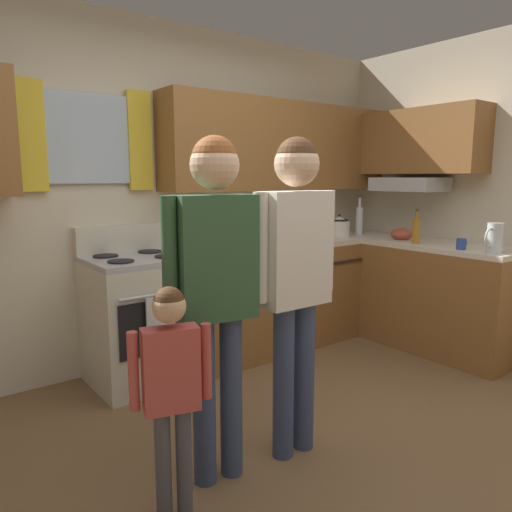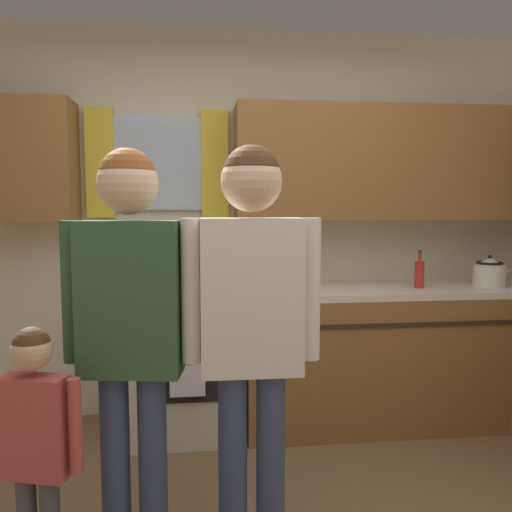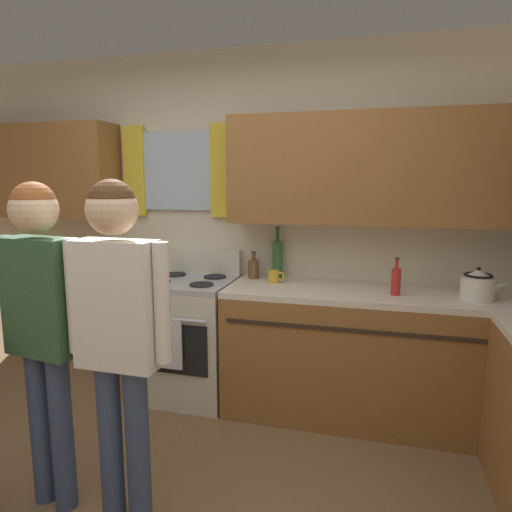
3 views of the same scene
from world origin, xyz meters
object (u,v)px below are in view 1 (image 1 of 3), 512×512
at_px(water_pitcher, 494,238).
at_px(adult_in_plaid, 295,261).
at_px(bottle_tall_clear, 359,220).
at_px(mug_mustard_yellow, 209,242).
at_px(stovetop_kettle, 339,226).
at_px(bottle_wine_green, 198,227).
at_px(stove_oven, 138,317).
at_px(bottle_sauce_red, 301,230).
at_px(mixing_bowl, 401,234).
at_px(small_child, 171,378).
at_px(bottle_oil_amber, 416,231).
at_px(bottle_squat_brown, 181,238).
at_px(mug_cobalt_blue, 462,244).
at_px(adult_holding_child, 216,271).

distance_m(water_pitcher, adult_in_plaid, 1.86).
distance_m(bottle_tall_clear, mug_mustard_yellow, 1.62).
bearing_deg(stovetop_kettle, bottle_wine_green, 167.73).
relative_size(stove_oven, bottle_sauce_red, 4.48).
bearing_deg(stovetop_kettle, water_pitcher, -83.72).
height_order(mixing_bowl, small_child, small_child).
bearing_deg(bottle_wine_green, bottle_sauce_red, -19.39).
relative_size(bottle_oil_amber, water_pitcher, 1.30).
bearing_deg(bottle_squat_brown, small_child, -120.31).
relative_size(bottle_sauce_red, adult_in_plaid, 0.15).
bearing_deg(mug_cobalt_blue, bottle_tall_clear, 82.68).
height_order(bottle_squat_brown, bottle_tall_clear, bottle_tall_clear).
bearing_deg(small_child, bottle_squat_brown, 59.69).
height_order(mug_mustard_yellow, mixing_bowl, mixing_bowl).
relative_size(bottle_squat_brown, mug_mustard_yellow, 1.71).
xyz_separation_m(mixing_bowl, small_child, (-2.74, -0.90, -0.31)).
height_order(bottle_sauce_red, bottle_squat_brown, bottle_sauce_red).
bearing_deg(bottle_oil_amber, bottle_sauce_red, 131.47).
bearing_deg(bottle_oil_amber, mug_mustard_yellow, 149.68).
xyz_separation_m(bottle_squat_brown, bottle_tall_clear, (1.80, -0.24, 0.06)).
xyz_separation_m(stove_oven, bottle_squat_brown, (0.46, 0.19, 0.51)).
xyz_separation_m(stove_oven, mug_mustard_yellow, (0.64, 0.08, 0.48)).
xyz_separation_m(stove_oven, mug_cobalt_blue, (2.11, -1.18, 0.48)).
height_order(bottle_sauce_red, adult_holding_child, adult_holding_child).
bearing_deg(mixing_bowl, small_child, -161.84).
bearing_deg(bottle_squat_brown, stove_oven, -157.85).
bearing_deg(bottle_wine_green, water_pitcher, -48.12).
xyz_separation_m(mug_mustard_yellow, water_pitcher, (1.47, -1.50, 0.07)).
height_order(bottle_tall_clear, mug_mustard_yellow, bottle_tall_clear).
relative_size(mixing_bowl, adult_holding_child, 0.12).
height_order(mug_mustard_yellow, water_pitcher, water_pitcher).
xyz_separation_m(mug_mustard_yellow, mug_cobalt_blue, (1.46, -1.26, -0.00)).
distance_m(mug_mustard_yellow, mixing_bowl, 1.72).
relative_size(stovetop_kettle, adult_holding_child, 0.17).
bearing_deg(bottle_tall_clear, water_pitcher, -95.75).
xyz_separation_m(mug_cobalt_blue, adult_holding_child, (-2.29, -0.12, 0.08)).
distance_m(bottle_sauce_red, bottle_wine_green, 0.90).
bearing_deg(stovetop_kettle, bottle_sauce_red, -178.99).
relative_size(mug_cobalt_blue, stovetop_kettle, 0.42).
bearing_deg(mixing_bowl, bottle_wine_green, 154.57).
distance_m(water_pitcher, small_child, 2.63).
height_order(bottle_tall_clear, mug_cobalt_blue, bottle_tall_clear).
bearing_deg(adult_holding_child, mixing_bowl, 17.46).
height_order(stove_oven, adult_holding_child, adult_holding_child).
relative_size(mug_mustard_yellow, stovetop_kettle, 0.44).
distance_m(bottle_oil_amber, adult_holding_child, 2.35).
bearing_deg(mug_cobalt_blue, bottle_wine_green, 136.23).
bearing_deg(bottle_wine_green, stove_oven, -160.07).
xyz_separation_m(water_pitcher, mixing_bowl, (0.13, 0.89, -0.06)).
xyz_separation_m(bottle_tall_clear, mug_mustard_yellow, (-1.61, 0.12, -0.10)).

